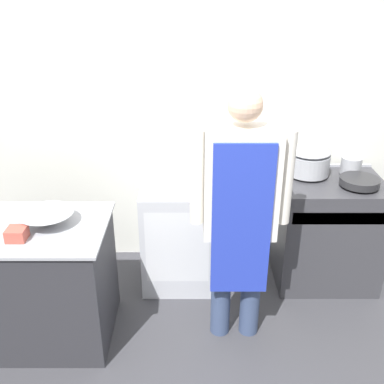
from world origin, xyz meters
TOP-DOWN VIEW (x-y plane):
  - wall_back at (0.00, 1.69)m, footprint 8.00×0.05m
  - prep_counter at (-1.05, 0.60)m, footprint 1.12×0.74m
  - stove at (1.20, 1.29)m, footprint 0.82×0.65m
  - fridge_unit at (-0.04, 1.30)m, footprint 0.58×0.68m
  - person_cook at (0.39, 0.60)m, footprint 0.65×0.24m
  - mixing_bowl at (-0.89, 0.63)m, footprint 0.36×0.36m
  - plastic_tub at (-1.02, 0.44)m, footprint 0.12×0.12m
  - stock_pot at (1.02, 1.40)m, footprint 0.34×0.34m
  - saute_pan at (1.36, 1.18)m, footprint 0.30×0.30m
  - sauce_pot at (1.36, 1.40)m, footprint 0.16×0.16m

SIDE VIEW (x-z plane):
  - fridge_unit at x=-0.04m, z-range 0.00..0.89m
  - prep_counter at x=-1.05m, z-range 0.00..0.89m
  - stove at x=1.20m, z-range -0.01..0.92m
  - plastic_tub at x=-1.02m, z-range 0.89..0.97m
  - mixing_bowl at x=-0.89m, z-range 0.89..0.98m
  - saute_pan at x=1.36m, z-range 0.93..0.99m
  - sauce_pot at x=1.36m, z-range 0.93..1.07m
  - person_cook at x=0.39m, z-range 0.13..1.94m
  - stock_pot at x=1.02m, z-range 0.93..1.15m
  - wall_back at x=0.00m, z-range 0.00..2.70m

